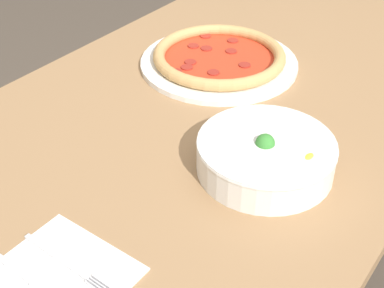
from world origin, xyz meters
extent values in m
cube|color=#99724C|center=(0.00, 0.00, 0.73)|extent=(1.39, 0.81, 0.03)
cylinder|color=olive|center=(-0.63, -0.33, 0.36)|extent=(0.06, 0.06, 0.71)
cylinder|color=white|center=(-0.08, -0.09, 0.75)|extent=(0.35, 0.35, 0.01)
torus|color=tan|center=(-0.08, -0.09, 0.77)|extent=(0.30, 0.30, 0.03)
cylinder|color=red|center=(-0.08, -0.09, 0.76)|extent=(0.26, 0.26, 0.01)
cylinder|color=maroon|center=(0.03, -0.13, 0.76)|extent=(0.03, 0.03, 0.00)
cylinder|color=maroon|center=(0.00, -0.12, 0.76)|extent=(0.03, 0.03, 0.00)
cylinder|color=maroon|center=(-0.08, -0.02, 0.76)|extent=(0.03, 0.03, 0.00)
cylinder|color=maroon|center=(-0.01, -0.06, 0.76)|extent=(0.03, 0.03, 0.00)
cylinder|color=maroon|center=(-0.02, -0.13, 0.76)|extent=(0.03, 0.03, 0.00)
cylinder|color=maroon|center=(-0.09, -0.17, 0.76)|extent=(0.03, 0.03, 0.00)
cylinder|color=maroon|center=(-0.15, -0.18, 0.76)|extent=(0.03, 0.03, 0.00)
cylinder|color=maroon|center=(-0.12, -0.08, 0.76)|extent=(0.03, 0.03, 0.00)
cylinder|color=maroon|center=(0.03, -0.05, 0.76)|extent=(0.03, 0.03, 0.00)
cylinder|color=maroon|center=(-0.10, -0.14, 0.76)|extent=(0.03, 0.03, 0.00)
cylinder|color=maroon|center=(-0.17, -0.11, 0.76)|extent=(0.03, 0.03, 0.00)
cylinder|color=white|center=(0.19, 0.18, 0.77)|extent=(0.23, 0.23, 0.06)
torus|color=white|center=(0.19, 0.18, 0.79)|extent=(0.23, 0.23, 0.01)
ellipsoid|color=#998466|center=(0.22, 0.23, 0.79)|extent=(0.03, 0.04, 0.02)
ellipsoid|color=tan|center=(0.12, 0.19, 0.79)|extent=(0.03, 0.04, 0.02)
ellipsoid|color=tan|center=(0.23, 0.18, 0.78)|extent=(0.04, 0.04, 0.02)
ellipsoid|color=tan|center=(0.11, 0.15, 0.79)|extent=(0.04, 0.03, 0.02)
ellipsoid|color=tan|center=(0.20, 0.10, 0.79)|extent=(0.04, 0.04, 0.02)
sphere|color=#388433|center=(0.19, 0.18, 0.80)|extent=(0.03, 0.03, 0.03)
ellipsoid|color=yellow|center=(0.18, 0.25, 0.79)|extent=(0.04, 0.02, 0.02)
cube|color=white|center=(0.56, 0.07, 0.74)|extent=(0.18, 0.18, 0.00)
cube|color=silver|center=(0.53, 0.05, 0.75)|extent=(0.01, 0.13, 0.00)
cube|color=silver|center=(0.53, 0.14, 0.75)|extent=(0.00, 0.05, 0.00)
cube|color=silver|center=(0.52, 0.14, 0.75)|extent=(0.00, 0.05, 0.00)
cube|color=silver|center=(0.58, 0.01, 0.75)|extent=(0.01, 0.08, 0.01)
camera|label=1|loc=(0.82, 0.49, 1.31)|focal=50.00mm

